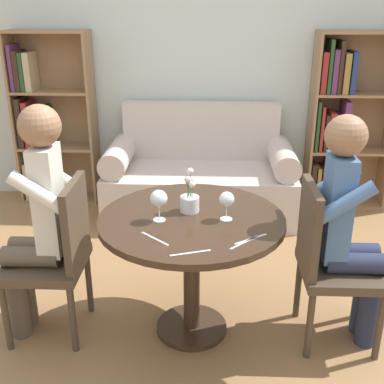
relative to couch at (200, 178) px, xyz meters
The scene contains 17 objects.
ground_plane 1.69m from the couch, 90.00° to the right, with size 16.00×16.00×0.00m, color olive.
back_wall 1.12m from the couch, 90.00° to the left, with size 5.20×0.05×2.70m.
round_table 1.68m from the couch, 90.00° to the right, with size 0.98×0.98×0.71m.
couch is the anchor object (origin of this frame).
bookshelf_left 1.48m from the couch, 169.22° to the left, with size 0.70×0.28×1.53m.
bookshelf_right 1.33m from the couch, 12.27° to the left, with size 0.70×0.28×1.53m.
chair_left 1.84m from the couch, 113.20° to the right, with size 0.42×0.42×0.90m.
chair_right 1.84m from the couch, 66.77° to the right, with size 0.42×0.42×0.90m.
person_left 1.91m from the couch, 115.58° to the right, with size 0.42×0.34×1.30m.
person_right 1.90m from the couch, 64.29° to the right, with size 0.42×0.34×1.26m.
wine_glass_left 1.79m from the couch, 95.47° to the right, with size 0.09×0.09×0.17m.
wine_glass_right 1.77m from the couch, 83.92° to the right, with size 0.08×0.08×0.15m.
flower_vase 1.65m from the couch, 90.50° to the right, with size 0.10×0.10×0.24m.
knife_left_setting 1.96m from the couch, 81.31° to the right, with size 0.16×0.12×0.00m.
fork_left_setting 2.08m from the couch, 89.68° to the right, with size 0.18×0.07×0.00m.
knife_right_setting 1.96m from the couch, 94.86° to the right, with size 0.15×0.14×0.00m.
fork_right_setting 1.99m from the couch, 82.40° to the right, with size 0.14×0.14×0.00m.
Camera 1 is at (0.10, -2.27, 1.76)m, focal length 45.00 mm.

